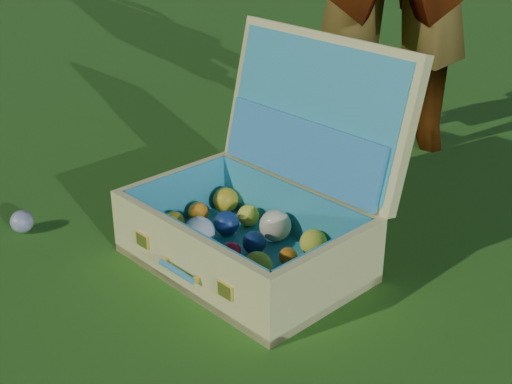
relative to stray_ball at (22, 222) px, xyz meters
name	(u,v)px	position (x,y,z in m)	size (l,w,h in m)	color
ground	(198,258)	(0.53, 0.07, -0.03)	(60.00, 60.00, 0.00)	#215114
stray_ball	(22,222)	(0.00, 0.00, 0.00)	(0.07, 0.07, 0.07)	#3B6899
suitcase	(267,200)	(0.70, 0.17, 0.13)	(0.77, 0.73, 0.58)	#DCD176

